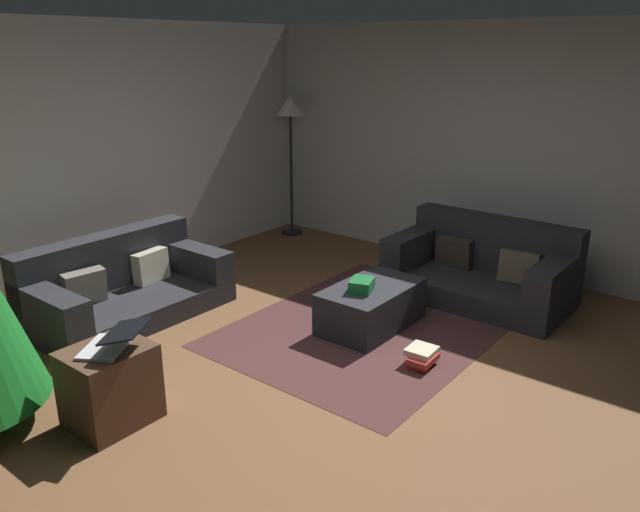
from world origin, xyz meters
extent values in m
plane|color=brown|center=(0.00, 0.00, 0.00)|extent=(6.40, 6.40, 0.00)
cube|color=#BCB7B2|center=(0.00, 3.14, 1.30)|extent=(6.40, 0.12, 2.60)
cube|color=#B5B0AB|center=(3.14, 0.00, 1.30)|extent=(0.12, 6.40, 2.60)
cube|color=#26262B|center=(-0.17, 2.15, 0.10)|extent=(1.75, 0.92, 0.21)
cube|color=#26262B|center=(-0.17, 2.49, 0.46)|extent=(1.75, 0.24, 0.51)
cube|color=#26262B|center=(0.58, 2.15, 0.35)|extent=(0.24, 0.92, 0.28)
cube|color=#26262B|center=(-0.93, 2.15, 0.35)|extent=(0.24, 0.92, 0.28)
cube|color=#BCB299|center=(0.18, 2.29, 0.36)|extent=(0.37, 0.17, 0.31)
cube|color=#716B5B|center=(-0.52, 2.29, 0.36)|extent=(0.38, 0.19, 0.31)
cube|color=#26262B|center=(2.15, -0.14, 0.11)|extent=(0.95, 1.69, 0.22)
cube|color=#26262B|center=(2.49, -0.15, 0.49)|extent=(0.26, 1.69, 0.53)
cube|color=#26262B|center=(2.14, -0.86, 0.39)|extent=(0.93, 0.25, 0.34)
cube|color=#26262B|center=(2.16, 0.58, 0.39)|extent=(0.93, 0.25, 0.34)
cube|color=brown|center=(2.29, -0.48, 0.37)|extent=(0.20, 0.38, 0.31)
cube|color=#372D24|center=(2.30, 0.19, 0.37)|extent=(0.17, 0.36, 0.31)
cube|color=#26262B|center=(1.01, 0.33, 0.19)|extent=(0.95, 0.56, 0.38)
cube|color=#19662D|center=(0.87, 0.33, 0.43)|extent=(0.28, 0.25, 0.10)
cube|color=black|center=(0.96, 0.42, 0.39)|extent=(0.12, 0.17, 0.02)
cube|color=#4C3323|center=(-1.25, 0.83, 0.26)|extent=(0.52, 0.44, 0.53)
cube|color=silver|center=(-1.25, 0.83, 0.54)|extent=(0.42, 0.39, 0.02)
cube|color=black|center=(-1.18, 0.71, 0.66)|extent=(0.42, 0.39, 0.07)
cube|color=#B7332D|center=(0.66, -0.38, 0.02)|extent=(0.25, 0.20, 0.04)
cube|color=#B7332D|center=(0.65, -0.40, 0.07)|extent=(0.26, 0.18, 0.05)
cube|color=beige|center=(0.68, -0.37, 0.11)|extent=(0.23, 0.22, 0.05)
cylinder|color=black|center=(2.75, 2.75, 0.01)|extent=(0.28, 0.28, 0.02)
cylinder|color=black|center=(2.75, 2.75, 0.77)|extent=(0.04, 0.04, 1.53)
cone|color=beige|center=(2.75, 2.75, 1.65)|extent=(0.36, 0.36, 0.24)
cube|color=#452726|center=(1.01, 0.33, 0.00)|extent=(2.60, 2.00, 0.01)
camera|label=1|loc=(-3.16, -2.41, 2.34)|focal=34.75mm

